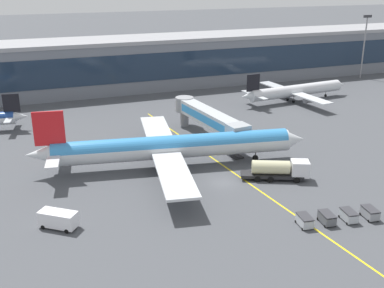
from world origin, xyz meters
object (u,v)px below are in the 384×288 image
(baggage_cart_1, at_px, (327,218))
(baggage_cart_2, at_px, (349,215))
(fuel_tanker, at_px, (280,169))
(crew_van, at_px, (57,219))
(baggage_cart_0, at_px, (305,221))
(commuter_jet_far, at_px, (296,91))
(baggage_cart_3, at_px, (370,213))
(main_airliner, at_px, (172,147))

(baggage_cart_1, height_order, baggage_cart_2, same)
(fuel_tanker, distance_m, crew_van, 35.14)
(baggage_cart_0, height_order, baggage_cart_1, same)
(crew_van, distance_m, commuter_jet_far, 78.31)
(baggage_cart_1, xyz_separation_m, baggage_cart_3, (6.33, -0.92, 0.00))
(fuel_tanker, distance_m, baggage_cart_0, 14.87)
(crew_van, distance_m, baggage_cart_0, 32.43)
(main_airliner, xyz_separation_m, baggage_cart_1, (13.11, -25.75, -2.87))
(main_airliner, height_order, baggage_cart_1, main_airliner)
(commuter_jet_far, bearing_deg, baggage_cart_0, -121.59)
(crew_van, height_order, baggage_cart_2, crew_van)
(baggage_cart_2, height_order, baggage_cart_3, same)
(baggage_cart_0, distance_m, baggage_cart_3, 9.60)
(main_airliner, xyz_separation_m, commuter_jet_far, (44.07, 30.21, -0.81))
(baggage_cart_3, bearing_deg, crew_van, 162.51)
(crew_van, bearing_deg, baggage_cart_0, -20.21)
(main_airliner, xyz_separation_m, baggage_cart_3, (19.44, -26.67, -2.87))
(fuel_tanker, relative_size, baggage_cart_1, 3.82)
(crew_van, bearing_deg, baggage_cart_2, -18.25)
(fuel_tanker, relative_size, commuter_jet_far, 0.33)
(baggage_cart_2, xyz_separation_m, baggage_cart_3, (3.17, -0.46, 0.00))
(baggage_cart_2, bearing_deg, baggage_cart_3, -8.28)
(crew_van, bearing_deg, fuel_tanker, 4.75)
(main_airliner, distance_m, baggage_cart_2, 30.99)
(baggage_cart_1, xyz_separation_m, commuter_jet_far, (30.96, 55.96, 2.06))
(fuel_tanker, bearing_deg, crew_van, -175.25)
(main_airliner, height_order, commuter_jet_far, main_airliner)
(baggage_cart_0, bearing_deg, main_airliner, 111.46)
(crew_van, xyz_separation_m, baggage_cart_3, (39.93, -12.58, -0.53))
(baggage_cart_0, bearing_deg, fuel_tanker, 72.00)
(main_airliner, distance_m, crew_van, 24.97)
(crew_van, xyz_separation_m, baggage_cart_0, (30.43, -11.20, -0.53))
(baggage_cart_1, xyz_separation_m, baggage_cart_2, (3.17, -0.46, 0.00))
(main_airliner, distance_m, baggage_cart_0, 27.32)
(baggage_cart_0, xyz_separation_m, commuter_jet_far, (34.13, 55.50, 2.06))
(baggage_cart_3, bearing_deg, commuter_jet_far, 66.59)
(main_airliner, bearing_deg, baggage_cart_3, -53.91)
(fuel_tanker, distance_m, baggage_cart_3, 16.29)
(main_airliner, bearing_deg, fuel_tanker, -37.57)
(commuter_jet_far, bearing_deg, baggage_cart_3, -113.41)
(baggage_cart_1, distance_m, baggage_cart_3, 6.40)
(fuel_tanker, distance_m, baggage_cart_2, 15.17)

